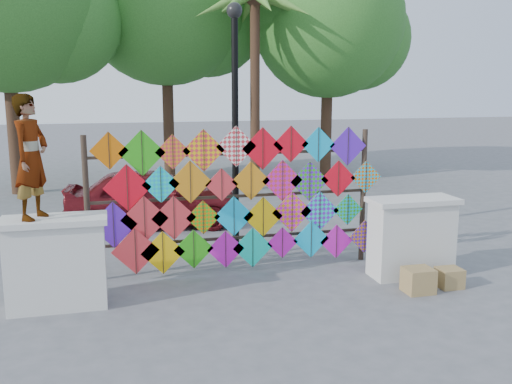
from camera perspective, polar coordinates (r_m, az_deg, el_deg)
ground at (r=8.89m, az=-1.11°, el=-9.33°), size 80.00×80.00×0.00m
parapet_left at (r=8.32m, az=-19.33°, el=-6.64°), size 1.40×0.65×1.28m
parapet_right at (r=9.48m, az=15.29°, el=-4.32°), size 1.40×0.65×1.28m
kite_rack at (r=9.25m, az=-2.00°, el=-0.72°), size 4.92×0.24×2.40m
tree_east at (r=19.10m, az=7.50°, el=16.42°), size 5.40×4.80×7.42m
palm_tree at (r=16.76m, az=-0.11°, el=17.21°), size 3.62×3.62×5.83m
vendor_woman at (r=8.05m, az=-21.58°, el=3.26°), size 0.62×0.72×1.65m
sedan at (r=12.59m, az=-10.18°, el=-0.48°), size 3.91×1.86×1.29m
lamppost at (r=10.38m, az=-2.11°, el=8.73°), size 0.28×0.28×4.46m
cardboard_box_near at (r=8.89m, az=15.92°, el=-8.49°), size 0.42×0.37×0.37m
cardboard_box_far at (r=9.26m, az=18.77°, el=-8.12°), size 0.35×0.33×0.30m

